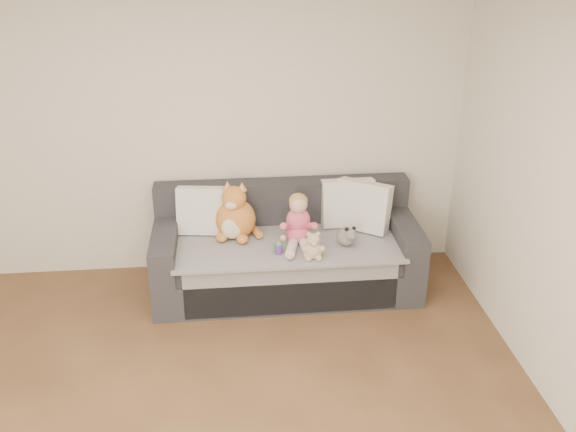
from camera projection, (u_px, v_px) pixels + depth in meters
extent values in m
plane|color=white|center=(166.00, 3.00, 2.57)|extent=(5.00, 5.00, 0.00)
plane|color=beige|center=(200.00, 128.00, 5.38)|extent=(4.50, 0.00, 4.50)
cube|color=#2C2D32|center=(286.00, 272.00, 5.50)|extent=(2.20, 0.90, 0.30)
cube|color=#2C2D32|center=(287.00, 250.00, 5.37)|extent=(1.90, 0.80, 0.15)
cube|color=#2C2D32|center=(282.00, 202.00, 5.60)|extent=(2.20, 0.20, 0.40)
cube|color=#2C2D32|center=(166.00, 246.00, 5.28)|extent=(0.20, 0.90, 0.30)
cube|color=#2C2D32|center=(403.00, 235.00, 5.46)|extent=(0.20, 0.90, 0.30)
cube|color=#959598|center=(287.00, 242.00, 5.32)|extent=(1.85, 0.88, 0.02)
cube|color=#959598|center=(292.00, 292.00, 5.07)|extent=(1.70, 0.02, 0.41)
cube|color=silver|center=(203.00, 211.00, 5.39)|extent=(0.46, 0.25, 0.41)
cube|color=silver|center=(348.00, 203.00, 5.52)|extent=(0.45, 0.21, 0.42)
cube|color=silver|center=(363.00, 206.00, 5.45)|extent=(0.50, 0.43, 0.43)
ellipsoid|color=#C6464E|center=(298.00, 233.00, 5.27)|extent=(0.21, 0.17, 0.17)
ellipsoid|color=#C6464E|center=(298.00, 220.00, 5.23)|extent=(0.20, 0.17, 0.21)
ellipsoid|color=#DBAA8C|center=(298.00, 204.00, 5.15)|extent=(0.15, 0.15, 0.15)
ellipsoid|color=tan|center=(298.00, 201.00, 5.16)|extent=(0.15, 0.15, 0.12)
cylinder|color=#C6464E|center=(286.00, 226.00, 5.17)|extent=(0.13, 0.21, 0.13)
cylinder|color=#C6464E|center=(310.00, 226.00, 5.17)|extent=(0.10, 0.21, 0.13)
ellipsoid|color=#DBAA8C|center=(283.00, 238.00, 5.13)|extent=(0.05, 0.05, 0.05)
ellipsoid|color=#DBAA8C|center=(315.00, 238.00, 5.13)|extent=(0.05, 0.05, 0.05)
cylinder|color=#E5B2C6|center=(291.00, 248.00, 5.12)|extent=(0.13, 0.27, 0.09)
cylinder|color=#E5B2C6|center=(306.00, 248.00, 5.13)|extent=(0.09, 0.26, 0.09)
ellipsoid|color=#DBAA8C|center=(290.00, 256.00, 5.01)|extent=(0.06, 0.08, 0.04)
ellipsoid|color=#DBAA8C|center=(309.00, 256.00, 5.01)|extent=(0.06, 0.08, 0.04)
ellipsoid|color=#CA592C|center=(236.00, 219.00, 5.34)|extent=(0.33, 0.29, 0.35)
ellipsoid|color=beige|center=(232.00, 228.00, 5.25)|extent=(0.17, 0.08, 0.19)
ellipsoid|color=#CA592C|center=(234.00, 198.00, 5.24)|extent=(0.20, 0.20, 0.20)
ellipsoid|color=beige|center=(231.00, 206.00, 5.17)|extent=(0.10, 0.06, 0.07)
cone|color=#CA592C|center=(227.00, 185.00, 5.24)|extent=(0.10, 0.10, 0.07)
cone|color=pink|center=(227.00, 186.00, 5.23)|extent=(0.06, 0.06, 0.04)
cone|color=#CA592C|center=(242.00, 186.00, 5.22)|extent=(0.10, 0.10, 0.07)
cone|color=pink|center=(242.00, 187.00, 5.21)|extent=(0.06, 0.06, 0.04)
ellipsoid|color=#CA592C|center=(222.00, 237.00, 5.29)|extent=(0.10, 0.12, 0.08)
ellipsoid|color=#CA592C|center=(242.00, 239.00, 5.26)|extent=(0.10, 0.12, 0.08)
cylinder|color=#CA592C|center=(256.00, 231.00, 5.41)|extent=(0.11, 0.23, 0.08)
ellipsoid|color=tan|center=(313.00, 250.00, 5.02)|extent=(0.15, 0.12, 0.15)
ellipsoid|color=tan|center=(313.00, 240.00, 4.97)|extent=(0.10, 0.10, 0.10)
ellipsoid|color=tan|center=(309.00, 234.00, 4.96)|extent=(0.04, 0.04, 0.04)
ellipsoid|color=tan|center=(318.00, 234.00, 4.97)|extent=(0.04, 0.04, 0.04)
ellipsoid|color=beige|center=(314.00, 243.00, 4.94)|extent=(0.04, 0.04, 0.04)
ellipsoid|color=tan|center=(305.00, 249.00, 4.99)|extent=(0.05, 0.05, 0.05)
ellipsoid|color=tan|center=(322.00, 249.00, 5.00)|extent=(0.05, 0.05, 0.05)
ellipsoid|color=tan|center=(308.00, 258.00, 5.00)|extent=(0.06, 0.06, 0.06)
ellipsoid|color=tan|center=(319.00, 258.00, 5.00)|extent=(0.06, 0.06, 0.06)
ellipsoid|color=white|center=(346.00, 236.00, 5.24)|extent=(0.16, 0.20, 0.14)
ellipsoid|color=white|center=(351.00, 235.00, 5.13)|extent=(0.09, 0.09, 0.09)
ellipsoid|color=black|center=(347.00, 229.00, 5.12)|extent=(0.03, 0.03, 0.03)
ellipsoid|color=black|center=(354.00, 228.00, 5.14)|extent=(0.03, 0.03, 0.03)
cylinder|color=#663592|center=(279.00, 249.00, 5.10)|extent=(0.07, 0.07, 0.08)
cone|color=green|center=(279.00, 243.00, 5.08)|extent=(0.06, 0.06, 0.03)
cylinder|color=green|center=(273.00, 249.00, 5.09)|extent=(0.02, 0.02, 0.06)
cylinder|color=green|center=(284.00, 247.00, 5.11)|extent=(0.02, 0.02, 0.06)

